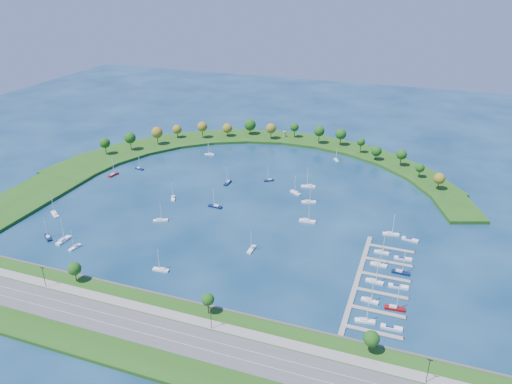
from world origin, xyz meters
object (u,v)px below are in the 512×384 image
(moored_boat_17, at_px, (75,247))
(docked_boat_1, at_px, (391,327))
(moored_boat_7, at_px, (269,180))
(moored_boat_11, at_px, (55,214))
(moored_boat_1, at_px, (228,182))
(docked_boat_4, at_px, (374,281))
(docked_boat_6, at_px, (379,264))
(dock_system, at_px, (374,283))
(moored_boat_5, at_px, (308,186))
(docked_boat_10, at_px, (391,234))
(harbor_tower, at_px, (284,134))
(docked_boat_2, at_px, (370,300))
(moored_boat_18, at_px, (336,159))
(moored_boat_12, at_px, (160,220))
(moored_boat_6, at_px, (161,269))
(moored_boat_14, at_px, (309,202))
(moored_boat_0, at_px, (252,249))
(moored_boat_10, at_px, (215,206))
(moored_boat_13, at_px, (63,240))
(moored_boat_2, at_px, (210,154))
(docked_boat_3, at_px, (395,308))
(moored_boat_15, at_px, (295,192))
(docked_boat_0, at_px, (365,320))
(moored_boat_16, at_px, (48,237))
(docked_boat_8, at_px, (382,252))
(moored_boat_3, at_px, (113,174))
(moored_boat_4, at_px, (139,168))
(docked_boat_9, at_px, (403,258))
(docked_boat_5, at_px, (398,286))
(docked_boat_11, at_px, (410,239))

(moored_boat_17, height_order, docked_boat_1, moored_boat_17)
(moored_boat_7, relative_size, moored_boat_11, 0.75)
(moored_boat_1, height_order, docked_boat_4, moored_boat_1)
(moored_boat_1, xyz_separation_m, docked_boat_1, (115.80, -108.30, -0.28))
(moored_boat_1, distance_m, docked_boat_6, 123.51)
(dock_system, height_order, moored_boat_5, moored_boat_5)
(moored_boat_17, bearing_deg, docked_boat_10, 123.66)
(harbor_tower, relative_size, docked_boat_2, 0.41)
(moored_boat_18, bearing_deg, moored_boat_12, 118.45)
(moored_boat_6, bearing_deg, moored_boat_14, -121.39)
(moored_boat_5, distance_m, moored_boat_6, 123.11)
(moored_boat_0, bearing_deg, moored_boat_6, -45.13)
(moored_boat_10, height_order, moored_boat_13, moored_boat_13)
(moored_boat_2, bearing_deg, moored_boat_18, -179.19)
(moored_boat_5, xyz_separation_m, moored_boat_11, (-126.87, -87.30, -0.01))
(moored_boat_6, xyz_separation_m, moored_boat_17, (-51.27, 2.95, -0.03))
(docked_boat_3, bearing_deg, moored_boat_1, 136.10)
(moored_boat_15, height_order, moored_boat_18, moored_boat_15)
(harbor_tower, height_order, docked_boat_0, docked_boat_0)
(moored_boat_16, relative_size, docked_boat_8, 1.14)
(moored_boat_6, bearing_deg, moored_boat_7, -101.62)
(moored_boat_3, height_order, moored_boat_18, moored_boat_3)
(moored_boat_4, bearing_deg, moored_boat_7, 19.54)
(docked_boat_1, height_order, docked_boat_10, docked_boat_10)
(docked_boat_3, height_order, docked_boat_9, docked_boat_3)
(moored_boat_1, height_order, docked_boat_10, docked_boat_10)
(harbor_tower, height_order, docked_boat_5, harbor_tower)
(docked_boat_1, bearing_deg, docked_boat_5, 86.94)
(moored_boat_6, height_order, docked_boat_3, docked_boat_3)
(moored_boat_14, distance_m, moored_boat_16, 147.16)
(docked_boat_8, bearing_deg, moored_boat_6, -151.62)
(moored_boat_15, distance_m, docked_boat_6, 87.84)
(moored_boat_1, height_order, moored_boat_18, moored_boat_1)
(moored_boat_4, bearing_deg, moored_boat_6, -41.21)
(docked_boat_6, xyz_separation_m, docked_boat_9, (10.45, 9.46, -0.26))
(moored_boat_17, xyz_separation_m, docked_boat_10, (149.19, 68.09, 0.06))
(docked_boat_5, bearing_deg, moored_boat_0, 169.72)
(moored_boat_13, height_order, docked_boat_2, moored_boat_13)
(moored_boat_12, relative_size, docked_boat_11, 1.38)
(moored_boat_11, relative_size, moored_boat_15, 1.11)
(moored_boat_3, xyz_separation_m, docked_boat_10, (186.22, -18.59, 0.02))
(moored_boat_4, bearing_deg, moored_boat_2, 63.54)
(moored_boat_15, bearing_deg, moored_boat_0, 120.88)
(moored_boat_16, height_order, docked_boat_10, docked_boat_10)
(moored_boat_14, height_order, moored_boat_15, moored_boat_14)
(docked_boat_11, bearing_deg, moored_boat_15, 163.40)
(docked_boat_10, bearing_deg, moored_boat_17, -165.24)
(moored_boat_2, bearing_deg, moored_boat_0, 111.38)
(moored_boat_3, xyz_separation_m, docked_boat_1, (194.28, -94.23, -0.27))
(moored_boat_16, bearing_deg, moored_boat_1, -84.87)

